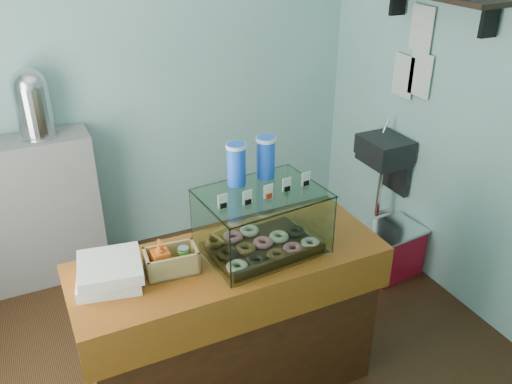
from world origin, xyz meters
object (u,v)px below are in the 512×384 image
red_cooler (390,250)px  display_case (259,217)px  counter (232,324)px  coffee_urn (32,102)px

red_cooler → display_case: bearing=-165.6°
counter → red_cooler: bearing=18.9°
red_cooler → coffee_urn: bearing=148.6°
counter → coffee_urn: (-0.71, 1.58, 0.89)m
counter → coffee_urn: size_ratio=3.44×
display_case → coffee_urn: coffee_urn is taller
display_case → red_cooler: display_case is taller
coffee_urn → red_cooler: coffee_urn is taller
coffee_urn → red_cooler: 2.72m
red_cooler → counter: bearing=-166.9°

